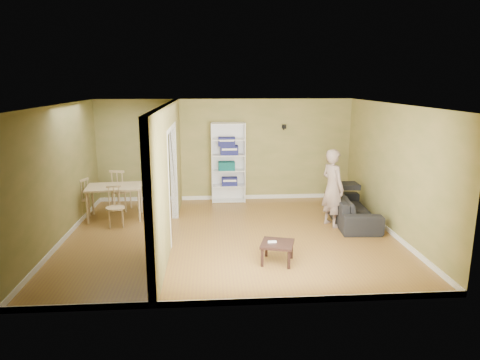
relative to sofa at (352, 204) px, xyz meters
name	(u,v)px	position (x,y,z in m)	size (l,w,h in m)	color
room_shell	(230,172)	(-2.70, -0.73, 0.90)	(6.50, 6.50, 6.50)	brown
partition	(168,173)	(-3.90, -0.73, 0.90)	(0.22, 5.50, 2.60)	tan
wall_speaker	(284,127)	(-1.20, 1.96, 1.50)	(0.10, 0.10, 0.10)	black
sofa	(352,204)	(0.00, 0.00, 0.00)	(0.89, 2.08, 0.79)	black
person	(333,181)	(-0.52, -0.23, 0.58)	(0.55, 0.71, 1.95)	slate
bookshelf	(228,162)	(-2.63, 1.88, 0.62)	(0.85, 0.37, 2.02)	white
paper_box_navy_a	(229,181)	(-2.61, 1.83, 0.13)	(0.39, 0.26, 0.20)	navy
paper_box_teal	(227,166)	(-2.68, 1.83, 0.53)	(0.42, 0.27, 0.21)	#0B6256
paper_box_navy_b	(229,150)	(-2.61, 1.83, 0.94)	(0.44, 0.29, 0.23)	navy
paper_box_navy_c	(227,142)	(-2.67, 1.83, 1.15)	(0.42, 0.27, 0.21)	navy
coffee_table	(277,246)	(-1.97, -2.08, -0.09)	(0.53, 0.53, 0.36)	black
game_controller	(272,242)	(-2.06, -2.06, -0.03)	(0.15, 0.04, 0.03)	white
dining_table	(114,189)	(-5.24, 0.61, 0.27)	(1.19, 0.80, 0.75)	tan
chair_left	(79,198)	(-6.05, 0.69, 0.06)	(0.42, 0.42, 0.92)	tan
chair_near	(115,207)	(-5.12, 0.03, 0.04)	(0.40, 0.40, 0.86)	tan
chair_far	(121,189)	(-5.23, 1.23, 0.11)	(0.47, 0.47, 1.02)	tan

